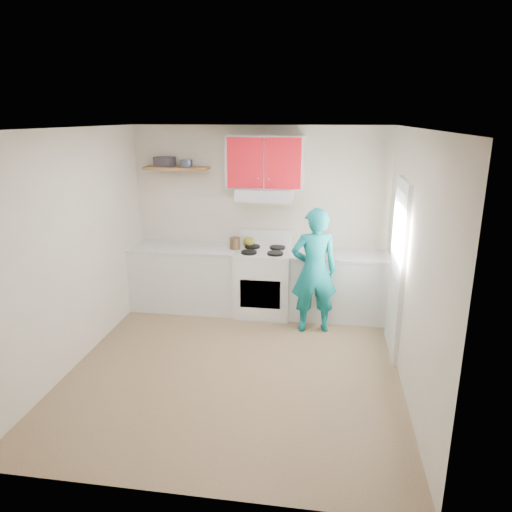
% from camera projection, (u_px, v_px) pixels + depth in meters
% --- Properties ---
extents(floor, '(3.80, 3.80, 0.00)m').
position_uv_depth(floor, '(236.00, 367.00, 5.32)').
color(floor, brown).
rests_on(floor, ground).
extents(ceiling, '(3.60, 3.80, 0.04)m').
position_uv_depth(ceiling, '(232.00, 128.00, 4.58)').
color(ceiling, white).
rests_on(ceiling, floor).
extents(back_wall, '(3.60, 0.04, 2.60)m').
position_uv_depth(back_wall, '(260.00, 219.00, 6.75)').
color(back_wall, beige).
rests_on(back_wall, floor).
extents(front_wall, '(3.60, 0.04, 2.60)m').
position_uv_depth(front_wall, '(179.00, 337.00, 3.14)').
color(front_wall, beige).
rests_on(front_wall, floor).
extents(left_wall, '(0.04, 3.80, 2.60)m').
position_uv_depth(left_wall, '(74.00, 250.00, 5.20)').
color(left_wall, beige).
rests_on(left_wall, floor).
extents(right_wall, '(0.04, 3.80, 2.60)m').
position_uv_depth(right_wall, '(412.00, 264.00, 4.69)').
color(right_wall, beige).
rests_on(right_wall, floor).
extents(door, '(0.05, 0.85, 2.05)m').
position_uv_depth(door, '(397.00, 269.00, 5.43)').
color(door, white).
rests_on(door, floor).
extents(door_glass, '(0.01, 0.55, 0.95)m').
position_uv_depth(door_glass, '(398.00, 233.00, 5.32)').
color(door_glass, white).
rests_on(door_glass, door).
extents(counter_left, '(1.52, 0.60, 0.90)m').
position_uv_depth(counter_left, '(186.00, 278.00, 6.85)').
color(counter_left, silver).
rests_on(counter_left, floor).
extents(counter_right, '(1.32, 0.60, 0.90)m').
position_uv_depth(counter_right, '(338.00, 286.00, 6.54)').
color(counter_right, silver).
rests_on(counter_right, floor).
extents(stove, '(0.76, 0.65, 0.92)m').
position_uv_depth(stove, '(263.00, 282.00, 6.66)').
color(stove, white).
rests_on(stove, floor).
extents(range_hood, '(0.76, 0.44, 0.15)m').
position_uv_depth(range_hood, '(265.00, 194.00, 6.41)').
color(range_hood, silver).
rests_on(range_hood, back_wall).
extents(upper_cabinets, '(1.02, 0.33, 0.70)m').
position_uv_depth(upper_cabinets, '(265.00, 162.00, 6.34)').
color(upper_cabinets, red).
rests_on(upper_cabinets, back_wall).
extents(shelf, '(0.90, 0.30, 0.04)m').
position_uv_depth(shelf, '(177.00, 168.00, 6.56)').
color(shelf, brown).
rests_on(shelf, back_wall).
extents(books, '(0.30, 0.25, 0.13)m').
position_uv_depth(books, '(165.00, 161.00, 6.59)').
color(books, '#393239').
rests_on(books, shelf).
extents(tin, '(0.19, 0.19, 0.10)m').
position_uv_depth(tin, '(187.00, 163.00, 6.50)').
color(tin, '#333D4C').
rests_on(tin, shelf).
extents(kettle, '(0.18, 0.18, 0.14)m').
position_uv_depth(kettle, '(249.00, 242.00, 6.75)').
color(kettle, olive).
rests_on(kettle, stove).
extents(crock, '(0.19, 0.19, 0.18)m').
position_uv_depth(crock, '(235.00, 244.00, 6.62)').
color(crock, '#4A3320').
rests_on(crock, counter_left).
extents(cutting_board, '(0.37, 0.31, 0.02)m').
position_uv_depth(cutting_board, '(326.00, 255.00, 6.36)').
color(cutting_board, olive).
rests_on(cutting_board, counter_right).
extents(silicone_mat, '(0.32, 0.27, 0.01)m').
position_uv_depth(silicone_mat, '(372.00, 257.00, 6.32)').
color(silicone_mat, red).
rests_on(silicone_mat, counter_right).
extents(person, '(0.66, 0.50, 1.64)m').
position_uv_depth(person, '(314.00, 271.00, 6.02)').
color(person, '#0D777A').
rests_on(person, floor).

